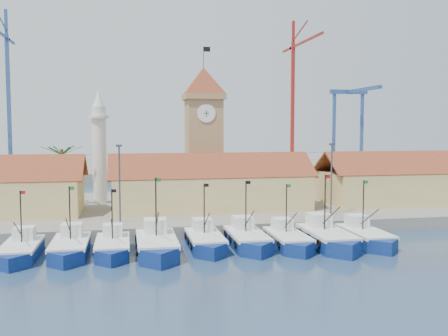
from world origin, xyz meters
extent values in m
plane|color=navy|center=(0.00, 0.00, 0.00)|extent=(400.00, 400.00, 0.00)
cube|color=gray|center=(0.00, 24.00, 0.75)|extent=(140.00, 32.00, 1.50)
cube|color=gray|center=(0.00, 110.00, 1.00)|extent=(240.00, 80.00, 2.00)
cube|color=navy|center=(-21.20, 3.28, 0.46)|extent=(3.23, 7.30, 1.66)
cube|color=navy|center=(-21.20, -0.37, 0.46)|extent=(3.23, 3.23, 1.66)
cube|color=silver|center=(-21.20, 3.28, 1.29)|extent=(3.29, 7.50, 0.32)
cube|color=silver|center=(-21.20, 5.11, 2.03)|extent=(1.94, 2.03, 1.29)
cylinder|color=black|center=(-21.20, 3.74, 3.87)|extent=(0.13, 0.13, 5.16)
cube|color=#A5140F|center=(-20.97, 3.74, 6.27)|extent=(0.46, 0.02, 0.32)
cube|color=navy|center=(-16.71, 3.45, 0.48)|extent=(3.37, 7.63, 1.73)
cube|color=navy|center=(-16.71, -0.36, 0.48)|extent=(3.37, 3.37, 1.73)
cube|color=silver|center=(-16.71, 3.45, 1.35)|extent=(3.44, 7.84, 0.34)
cube|color=silver|center=(-16.71, 5.36, 2.12)|extent=(2.02, 2.12, 1.35)
cylinder|color=black|center=(-16.71, 3.93, 4.04)|extent=(0.13, 0.13, 5.39)
cube|color=#197226|center=(-16.47, 3.93, 6.55)|extent=(0.48, 0.02, 0.34)
cube|color=navy|center=(-12.66, 3.17, 0.46)|extent=(3.21, 7.26, 1.65)
cube|color=navy|center=(-12.66, -0.46, 0.46)|extent=(3.21, 3.21, 1.65)
cube|color=silver|center=(-12.66, 3.17, 1.28)|extent=(3.27, 7.46, 0.32)
cube|color=silver|center=(-12.66, 4.98, 2.02)|extent=(1.92, 2.02, 1.28)
cylinder|color=black|center=(-12.66, 3.63, 3.85)|extent=(0.13, 0.13, 5.13)
cube|color=black|center=(-12.44, 3.63, 6.23)|extent=(0.46, 0.02, 0.32)
cube|color=navy|center=(-8.39, 2.45, 0.54)|extent=(3.76, 8.51, 1.93)
cube|color=navy|center=(-8.39, -1.80, 0.54)|extent=(3.76, 3.76, 1.93)
cube|color=silver|center=(-8.39, 2.45, 1.50)|extent=(3.84, 8.75, 0.38)
cube|color=silver|center=(-8.39, 4.58, 2.36)|extent=(2.26, 2.36, 1.50)
cylinder|color=black|center=(-8.39, 2.99, 4.51)|extent=(0.15, 0.15, 6.02)
cube|color=#197226|center=(-8.12, 2.99, 7.31)|extent=(0.54, 0.02, 0.38)
cube|color=navy|center=(-3.35, 3.78, 0.48)|extent=(3.35, 7.58, 1.72)
cube|color=navy|center=(-3.35, -0.01, 0.48)|extent=(3.35, 3.35, 1.72)
cube|color=silver|center=(-3.35, 3.78, 1.34)|extent=(3.42, 7.79, 0.34)
cube|color=silver|center=(-3.35, 5.68, 2.11)|extent=(2.01, 2.11, 1.34)
cylinder|color=black|center=(-3.35, 4.26, 4.02)|extent=(0.13, 0.13, 5.36)
cube|color=black|center=(-3.11, 4.26, 6.51)|extent=(0.48, 0.02, 0.34)
cube|color=navy|center=(1.06, 3.60, 0.49)|extent=(3.46, 7.82, 1.78)
cube|color=navy|center=(1.06, -0.31, 0.49)|extent=(3.46, 3.46, 1.78)
cube|color=silver|center=(1.06, 3.60, 1.38)|extent=(3.53, 8.04, 0.35)
cube|color=silver|center=(1.06, 5.56, 2.17)|extent=(2.07, 2.17, 1.38)
cylinder|color=black|center=(1.06, 4.10, 4.15)|extent=(0.14, 0.14, 5.53)
cube|color=black|center=(1.31, 4.10, 6.71)|extent=(0.49, 0.02, 0.35)
cube|color=navy|center=(5.21, 2.71, 0.47)|extent=(3.28, 7.42, 1.69)
cube|color=navy|center=(5.21, -1.00, 0.47)|extent=(3.28, 3.28, 1.69)
cube|color=silver|center=(5.21, 2.71, 1.31)|extent=(3.34, 7.62, 0.33)
cube|color=silver|center=(5.21, 4.57, 2.06)|extent=(1.97, 2.06, 1.31)
cylinder|color=black|center=(5.21, 3.18, 3.93)|extent=(0.13, 0.13, 5.25)
cube|color=#197226|center=(5.44, 3.18, 6.37)|extent=(0.47, 0.02, 0.33)
cube|color=navy|center=(9.33, 2.24, 0.54)|extent=(3.76, 8.52, 1.94)
cube|color=navy|center=(9.33, -2.02, 0.54)|extent=(3.76, 3.76, 1.94)
cube|color=silver|center=(9.33, 2.24, 1.51)|extent=(3.84, 8.75, 0.38)
cube|color=silver|center=(9.33, 4.36, 2.37)|extent=(2.26, 2.37, 1.51)
cylinder|color=black|center=(9.33, 2.77, 4.52)|extent=(0.15, 0.15, 6.02)
cube|color=#A5140F|center=(9.60, 2.77, 7.31)|extent=(0.54, 0.02, 0.38)
cube|color=navy|center=(13.77, 2.40, 0.49)|extent=(3.41, 7.71, 1.75)
cube|color=navy|center=(13.77, -1.46, 0.49)|extent=(3.41, 3.41, 1.75)
cube|color=silver|center=(13.77, 2.40, 1.36)|extent=(3.48, 7.93, 0.34)
cube|color=silver|center=(13.77, 4.33, 2.14)|extent=(2.05, 2.14, 1.36)
cylinder|color=black|center=(13.77, 2.89, 4.09)|extent=(0.14, 0.14, 5.45)
cube|color=#197226|center=(14.01, 2.89, 6.62)|extent=(0.49, 0.02, 0.34)
cube|color=#E3C17C|center=(0.00, 20.00, 3.75)|extent=(26.00, 10.00, 4.50)
cube|color=#974526|center=(0.00, 17.50, 7.50)|extent=(27.04, 5.13, 3.21)
cube|color=#974526|center=(0.00, 22.50, 7.50)|extent=(27.04, 5.13, 3.21)
cube|color=#E3C17C|center=(32.00, 20.00, 3.75)|extent=(30.00, 10.00, 4.50)
cube|color=#974526|center=(32.00, 17.50, 7.50)|extent=(31.20, 5.13, 3.21)
cube|color=#974526|center=(32.00, 22.50, 7.50)|extent=(31.20, 5.13, 3.21)
cube|color=#A17E52|center=(0.00, 26.00, 9.00)|extent=(5.00, 5.00, 15.00)
cube|color=#A17E52|center=(0.00, 26.00, 16.90)|extent=(5.80, 5.80, 0.80)
pyramid|color=#974526|center=(0.00, 26.00, 19.20)|extent=(5.80, 5.80, 4.00)
cylinder|color=white|center=(0.00, 23.45, 14.50)|extent=(2.60, 0.15, 2.60)
cube|color=black|center=(0.00, 23.37, 14.50)|extent=(0.08, 0.02, 1.00)
cube|color=black|center=(0.00, 23.37, 14.50)|extent=(0.80, 0.02, 0.08)
cylinder|color=#3F3F44|center=(0.00, 26.00, 22.70)|extent=(0.10, 0.10, 3.00)
cube|color=black|center=(0.50, 26.00, 23.80)|extent=(1.00, 0.03, 0.70)
cylinder|color=silver|center=(-15.00, 28.00, 8.50)|extent=(2.00, 2.00, 14.00)
cylinder|color=silver|center=(-15.00, 28.00, 14.00)|extent=(3.00, 3.00, 0.40)
cone|color=silver|center=(-15.00, 28.00, 16.60)|extent=(1.80, 1.80, 2.40)
cylinder|color=brown|center=(-20.00, 26.00, 5.50)|extent=(0.44, 0.44, 8.00)
cube|color=#1D5421|center=(-18.60, 26.00, 9.30)|extent=(2.80, 0.35, 1.18)
cube|color=#1D5421|center=(-19.30, 27.21, 9.30)|extent=(1.71, 2.60, 1.18)
cube|color=#1D5421|center=(-20.70, 27.21, 9.30)|extent=(1.71, 2.60, 1.18)
cube|color=#1D5421|center=(-21.40, 26.00, 9.30)|extent=(2.80, 0.35, 1.18)
cube|color=#1D5421|center=(-20.70, 24.79, 9.30)|extent=(1.71, 2.60, 1.18)
cube|color=#1D5421|center=(-19.30, 24.79, 9.30)|extent=(1.71, 2.60, 1.18)
cylinder|color=#3F3F44|center=(-12.00, 12.00, 6.00)|extent=(0.20, 0.20, 9.00)
cube|color=#3F3F44|center=(-12.00, 12.00, 10.40)|extent=(0.70, 0.25, 0.25)
cylinder|color=#3F3F44|center=(14.00, 12.00, 6.00)|extent=(0.20, 0.20, 9.00)
cube|color=#3F3F44|center=(14.00, 12.00, 10.40)|extent=(0.70, 0.25, 0.25)
cube|color=#2E4D8C|center=(-44.23, 108.00, 20.61)|extent=(1.00, 1.00, 37.21)
cube|color=#2E4D8C|center=(-44.23, 113.00, 38.21)|extent=(0.60, 10.00, 0.60)
cube|color=#2E4D8C|center=(-44.23, 108.00, 42.71)|extent=(0.80, 0.80, 7.00)
cube|color=maroon|center=(40.73, 105.00, 20.40)|extent=(1.00, 1.00, 36.80)
cube|color=maroon|center=(40.73, 94.34, 37.80)|extent=(0.60, 26.66, 0.60)
cube|color=maroon|center=(40.73, 110.00, 37.80)|extent=(0.60, 10.00, 0.60)
cube|color=maroon|center=(40.73, 105.00, 42.30)|extent=(0.80, 0.80, 7.00)
cube|color=#2E4D8C|center=(57.00, 110.00, 13.00)|extent=(0.90, 0.90, 22.00)
cube|color=#2E4D8C|center=(67.00, 110.00, 13.00)|extent=(0.90, 0.90, 22.00)
cube|color=#2E4D8C|center=(62.00, 110.00, 24.50)|extent=(13.00, 1.40, 1.40)
cube|color=#2E4D8C|center=(62.00, 100.00, 24.50)|extent=(1.40, 22.00, 1.00)
camera|label=1|loc=(-11.24, -46.33, 12.38)|focal=40.00mm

